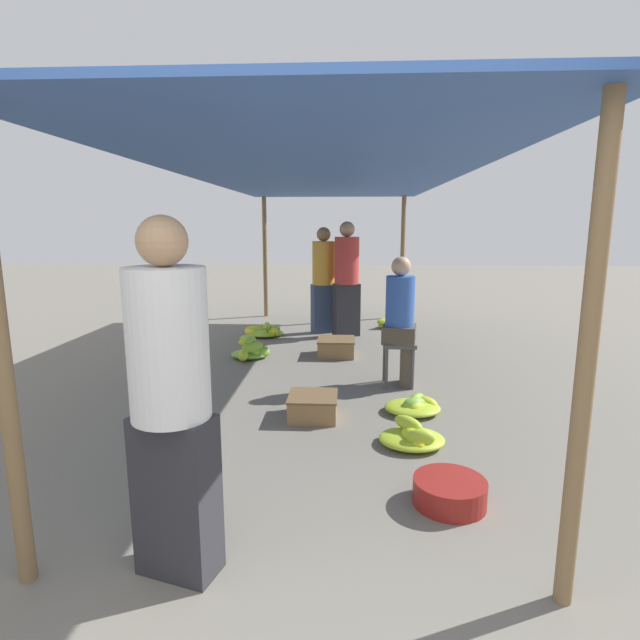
{
  "coord_description": "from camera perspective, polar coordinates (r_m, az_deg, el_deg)",
  "views": [
    {
      "loc": [
        0.27,
        -1.76,
        1.69
      ],
      "look_at": [
        0.0,
        3.05,
        0.77
      ],
      "focal_mm": 28.0,
      "sensor_mm": 36.0,
      "label": 1
    }
  ],
  "objects": [
    {
      "name": "vendor_seated",
      "position": [
        5.3,
        9.3,
        0.14
      ],
      "size": [
        0.39,
        0.39,
        1.37
      ],
      "color": "#4C4238",
      "rests_on": "ground"
    },
    {
      "name": "basin_black",
      "position": [
        3.33,
        14.58,
        -18.48
      ],
      "size": [
        0.45,
        0.45,
        0.16
      ],
      "color": "maroon",
      "rests_on": "ground"
    },
    {
      "name": "canopy_post_back_left",
      "position": [
        9.37,
        -6.29,
        7.11
      ],
      "size": [
        0.08,
        0.08,
        2.21
      ],
      "primitive_type": "cylinder",
      "color": "olive",
      "rests_on": "ground"
    },
    {
      "name": "canopy_post_front_left",
      "position": [
        2.63,
        -32.56,
        -3.82
      ],
      "size": [
        0.08,
        0.08,
        2.21
      ],
      "primitive_type": "cylinder",
      "color": "olive",
      "rests_on": "ground"
    },
    {
      "name": "banana_pile_right_1",
      "position": [
        4.72,
        10.79,
        -9.63
      ],
      "size": [
        0.53,
        0.49,
        0.16
      ],
      "color": "#C5D329",
      "rests_on": "ground"
    },
    {
      "name": "crate_near",
      "position": [
        4.5,
        -0.82,
        -9.82
      ],
      "size": [
        0.43,
        0.43,
        0.21
      ],
      "color": "olive",
      "rests_on": "ground"
    },
    {
      "name": "banana_pile_left_0",
      "position": [
        6.47,
        -7.95,
        -3.45
      ],
      "size": [
        0.54,
        0.55,
        0.3
      ],
      "color": "yellow",
      "rests_on": "ground"
    },
    {
      "name": "canopy_post_back_right",
      "position": [
        9.29,
        9.4,
        7.01
      ],
      "size": [
        0.08,
        0.08,
        2.21
      ],
      "primitive_type": "cylinder",
      "color": "olive",
      "rests_on": "ground"
    },
    {
      "name": "stool",
      "position": [
        5.37,
        8.97,
        -3.52
      ],
      "size": [
        0.34,
        0.34,
        0.47
      ],
      "color": "#4C4C4C",
      "rests_on": "ground"
    },
    {
      "name": "banana_pile_right_2",
      "position": [
        8.4,
        8.04,
        -0.46
      ],
      "size": [
        0.58,
        0.39,
        0.18
      ],
      "color": "yellow",
      "rests_on": "ground"
    },
    {
      "name": "canopy_post_front_right",
      "position": [
        2.36,
        28.1,
        -4.89
      ],
      "size": [
        0.08,
        0.08,
        2.21
      ],
      "primitive_type": "cylinder",
      "color": "olive",
      "rests_on": "ground"
    },
    {
      "name": "canopy_tarp",
      "position": [
        5.67,
        0.48,
        16.19
      ],
      "size": [
        2.93,
        7.56,
        0.04
      ],
      "primitive_type": "cube",
      "color": "#33569E",
      "rests_on": "canopy_post_front_left"
    },
    {
      "name": "vendor_foreground",
      "position": [
        2.45,
        -16.65,
        -8.48
      ],
      "size": [
        0.46,
        0.46,
        1.74
      ],
      "color": "#2D2D33",
      "rests_on": "ground"
    },
    {
      "name": "shopper_walking_far",
      "position": [
        7.88,
        0.41,
        4.75
      ],
      "size": [
        0.46,
        0.46,
        1.66
      ],
      "color": "#384766",
      "rests_on": "ground"
    },
    {
      "name": "banana_pile_left_1",
      "position": [
        7.76,
        -6.49,
        -1.31
      ],
      "size": [
        0.63,
        0.53,
        0.23
      ],
      "color": "#CCD628",
      "rests_on": "ground"
    },
    {
      "name": "banana_pile_right_0",
      "position": [
        4.05,
        10.57,
        -12.95
      ],
      "size": [
        0.51,
        0.47,
        0.2
      ],
      "color": "#A6C72E",
      "rests_on": "ground"
    },
    {
      "name": "crate_mid",
      "position": [
        6.57,
        1.85,
        -3.11
      ],
      "size": [
        0.48,
        0.48,
        0.23
      ],
      "color": "olive",
      "rests_on": "ground"
    },
    {
      "name": "shopper_walking_mid",
      "position": [
        7.64,
        3.06,
        4.88
      ],
      "size": [
        0.48,
        0.48,
        1.75
      ],
      "color": "#2D2D33",
      "rests_on": "ground"
    }
  ]
}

